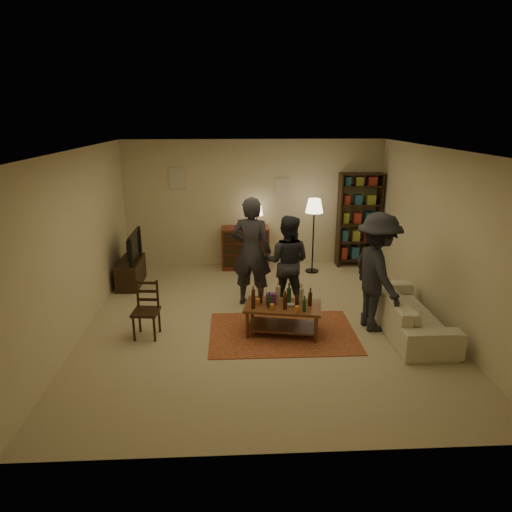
{
  "coord_description": "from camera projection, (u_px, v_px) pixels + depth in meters",
  "views": [
    {
      "loc": [
        -0.45,
        -6.68,
        3.17
      ],
      "look_at": [
        -0.1,
        0.1,
        1.07
      ],
      "focal_mm": 32.0,
      "sensor_mm": 36.0,
      "label": 1
    }
  ],
  "objects": [
    {
      "name": "tv_stand",
      "position": [
        131.0,
        266.0,
        8.81
      ],
      "size": [
        0.4,
        1.0,
        1.06
      ],
      "color": "black",
      "rests_on": "ground"
    },
    {
      "name": "dresser",
      "position": [
        246.0,
        247.0,
        9.77
      ],
      "size": [
        1.0,
        0.5,
        1.36
      ],
      "color": "maroon",
      "rests_on": "ground"
    },
    {
      "name": "floor",
      "position": [
        263.0,
        321.0,
        7.33
      ],
      "size": [
        6.0,
        6.0,
        0.0
      ],
      "primitive_type": "plane",
      "color": "#C6B793",
      "rests_on": "ground"
    },
    {
      "name": "person_left",
      "position": [
        251.0,
        252.0,
        7.75
      ],
      "size": [
        0.78,
        0.6,
        1.89
      ],
      "primitive_type": "imported",
      "rotation": [
        0.0,
        0.0,
        2.9
      ],
      "color": "#2A2931",
      "rests_on": "ground"
    },
    {
      "name": "bookshelf",
      "position": [
        359.0,
        219.0,
        9.79
      ],
      "size": [
        0.9,
        0.34,
        2.02
      ],
      "color": "black",
      "rests_on": "ground"
    },
    {
      "name": "person_right",
      "position": [
        287.0,
        262.0,
        7.68
      ],
      "size": [
        0.93,
        0.82,
        1.6
      ],
      "primitive_type": "imported",
      "rotation": [
        0.0,
        0.0,
        2.82
      ],
      "color": "#25262D",
      "rests_on": "ground"
    },
    {
      "name": "person_by_sofa",
      "position": [
        377.0,
        272.0,
        6.84
      ],
      "size": [
        0.86,
        1.27,
        1.82
      ],
      "primitive_type": "imported",
      "rotation": [
        0.0,
        0.0,
        1.74
      ],
      "color": "#222329",
      "rests_on": "ground"
    },
    {
      "name": "rug",
      "position": [
        282.0,
        333.0,
        6.93
      ],
      "size": [
        2.2,
        1.5,
        0.01
      ],
      "primitive_type": "cube",
      "color": "maroon",
      "rests_on": "ground"
    },
    {
      "name": "floor_lamp",
      "position": [
        314.0,
        211.0,
        9.27
      ],
      "size": [
        0.36,
        0.36,
        1.55
      ],
      "color": "black",
      "rests_on": "ground"
    },
    {
      "name": "room_shell",
      "position": [
        223.0,
        182.0,
        9.6
      ],
      "size": [
        6.0,
        6.0,
        6.0
      ],
      "color": "beige",
      "rests_on": "ground"
    },
    {
      "name": "sofa",
      "position": [
        408.0,
        311.0,
        6.97
      ],
      "size": [
        0.81,
        2.08,
        0.61
      ],
      "primitive_type": "imported",
      "rotation": [
        0.0,
        0.0,
        1.57
      ],
      "color": "beige",
      "rests_on": "ground"
    },
    {
      "name": "coffee_table",
      "position": [
        282.0,
        308.0,
        6.82
      ],
      "size": [
        1.22,
        0.82,
        0.8
      ],
      "rotation": [
        0.0,
        0.0,
        -0.19
      ],
      "color": "brown",
      "rests_on": "ground"
    },
    {
      "name": "dining_chair",
      "position": [
        147.0,
        308.0,
        6.75
      ],
      "size": [
        0.4,
        0.4,
        0.86
      ],
      "rotation": [
        0.0,
        0.0,
        -0.09
      ],
      "color": "black",
      "rests_on": "ground"
    }
  ]
}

